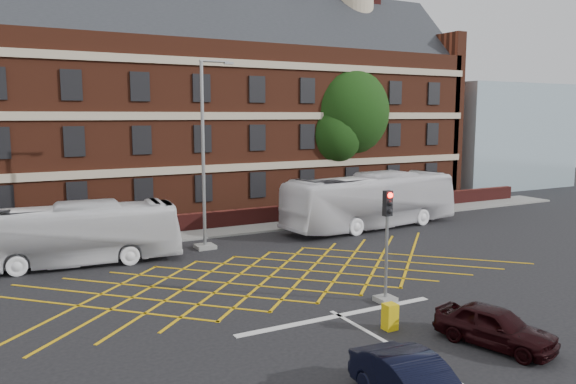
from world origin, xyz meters
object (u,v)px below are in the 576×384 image
car_maroon (495,326)px  traffic_light_near (386,257)px  street_lamp (205,184)px  utility_cabinet (390,317)px  bus_left (65,235)px  deciduous_tree (343,119)px  bus_right (372,201)px

car_maroon → traffic_light_near: bearing=78.6°
traffic_light_near → street_lamp: size_ratio=0.43×
utility_cabinet → bus_left: bearing=121.7°
deciduous_tree → traffic_light_near: bearing=-119.7°
bus_right → deciduous_tree: (3.79, 9.03, 5.06)m
car_maroon → street_lamp: street_lamp is taller
bus_right → bus_left: bearing=85.9°
car_maroon → street_lamp: (-3.38, 16.33, 2.84)m
deciduous_tree → street_lamp: bearing=-147.8°
traffic_light_near → street_lamp: bearing=104.7°
car_maroon → deciduous_tree: bearing=50.1°
bus_right → utility_cabinet: (-9.72, -14.08, -1.27)m
traffic_light_near → car_maroon: bearing=-85.6°
bus_right → car_maroon: bearing=149.5°
bus_left → traffic_light_near: traffic_light_near is taller
deciduous_tree → utility_cabinet: bearing=-120.3°
bus_left → utility_cabinet: 16.03m
deciduous_tree → traffic_light_near: deciduous_tree is taller
bus_right → street_lamp: 11.26m
bus_right → traffic_light_near: (-8.11, -11.79, 0.05)m
traffic_light_near → utility_cabinet: size_ratio=4.85×
car_maroon → bus_left: bearing=106.9°
bus_right → traffic_light_near: 14.31m
bus_left → bus_right: size_ratio=0.86×
street_lamp → utility_cabinet: (1.40, -13.75, -3.03)m
traffic_light_near → utility_cabinet: bearing=-125.2°
traffic_light_near → street_lamp: (-3.01, 11.46, 1.71)m
bus_right → traffic_light_near: traffic_light_near is taller
bus_right → street_lamp: bearing=86.2°
deciduous_tree → traffic_light_near: size_ratio=2.56×
bus_right → street_lamp: (-11.11, -0.33, 1.76)m
deciduous_tree → utility_cabinet: size_ratio=12.39×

